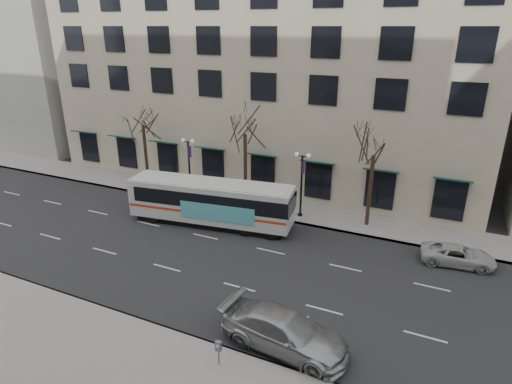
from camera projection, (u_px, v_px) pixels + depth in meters
The scene contains 13 objects.
ground at pixel (188, 251), 28.28m from camera, with size 160.00×160.00×0.00m, color black.
sidewalk_far at pixel (303, 213), 33.92m from camera, with size 80.00×4.00×0.15m, color gray.
building_hotel at pixel (280, 46), 42.47m from camera, with size 40.00×20.00×24.00m, color tan.
building_far_upblock at pixel (24, 25), 55.77m from camera, with size 28.00×20.00×28.00m, color #999993.
tree_far_left at pixel (142, 115), 37.19m from camera, with size 3.60×3.60×8.34m.
tree_far_mid at pixel (245, 122), 33.22m from camera, with size 3.60×3.60×8.55m.
tree_far_right at pixel (375, 142), 29.50m from camera, with size 3.60×3.60×8.06m.
lamp_post_left at pixel (189, 165), 36.09m from camera, with size 1.22×0.45×5.21m.
lamp_post_right at pixel (302, 182), 32.20m from camera, with size 1.22×0.45×5.21m.
city_bus at pixel (212, 201), 31.55m from camera, with size 12.53×4.30×3.33m.
silver_car at pixel (285, 332), 19.52m from camera, with size 2.47×6.08×1.76m, color #A5A8AC.
white_pickup at pixel (458, 255), 26.56m from camera, with size 2.02×4.39×1.22m, color #B9B9B9.
pay_station at pixel (218, 348), 18.31m from camera, with size 0.29×0.21×1.22m.
Camera 1 is at (14.54, -20.75, 13.92)m, focal length 30.00 mm.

